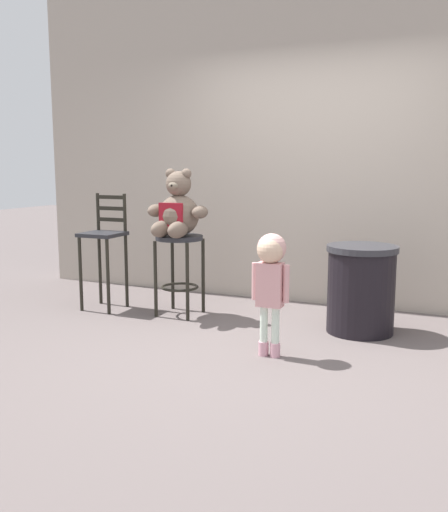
# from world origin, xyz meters

# --- Properties ---
(ground_plane) EXTENTS (24.00, 24.00, 0.00)m
(ground_plane) POSITION_xyz_m (0.00, 0.00, 0.00)
(ground_plane) COLOR #605554
(building_wall) EXTENTS (6.31, 0.30, 3.31)m
(building_wall) POSITION_xyz_m (0.00, 1.77, 1.66)
(building_wall) COLOR #AA9E90
(building_wall) RESTS_ON ground_plane
(bar_stool_with_teddy) EXTENTS (0.43, 0.43, 0.73)m
(bar_stool_with_teddy) POSITION_xyz_m (-1.02, 0.70, 0.53)
(bar_stool_with_teddy) COLOR #25252A
(bar_stool_with_teddy) RESTS_ON ground_plane
(teddy_bear) EXTENTS (0.57, 0.51, 0.60)m
(teddy_bear) POSITION_xyz_m (-1.02, 0.67, 0.95)
(teddy_bear) COLOR brown
(teddy_bear) RESTS_ON bar_stool_with_teddy
(child_walking) EXTENTS (0.28, 0.22, 0.89)m
(child_walking) POSITION_xyz_m (0.11, -0.07, 0.65)
(child_walking) COLOR #D497A7
(child_walking) RESTS_ON ground_plane
(trash_bin) EXTENTS (0.58, 0.58, 0.72)m
(trash_bin) POSITION_xyz_m (0.61, 0.79, 0.36)
(trash_bin) COLOR black
(trash_bin) RESTS_ON ground_plane
(bar_chair_empty) EXTENTS (0.36, 0.36, 1.10)m
(bar_chair_empty) POSITION_xyz_m (-1.79, 0.64, 0.64)
(bar_chair_empty) COLOR #25252A
(bar_chair_empty) RESTS_ON ground_plane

